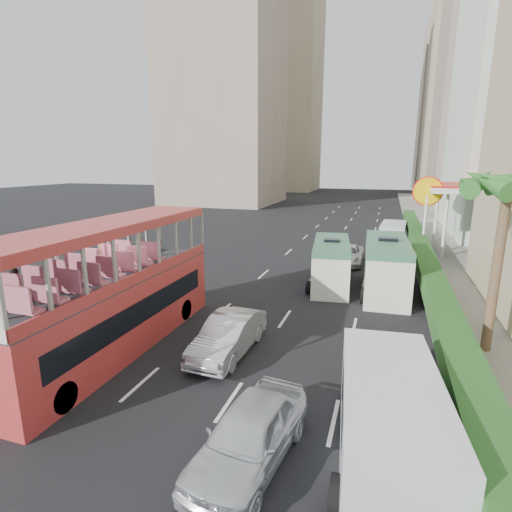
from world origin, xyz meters
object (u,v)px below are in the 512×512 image
at_px(minibus_near, 331,264).
at_px(panel_van_near, 390,422).
at_px(car_silver_lane_b, 250,461).
at_px(double_decker_bus, 112,287).
at_px(palm_tree, 496,269).
at_px(car_silver_lane_a, 229,353).
at_px(van_asset, 347,263).
at_px(shell_station, 468,219).
at_px(panel_van_far, 393,235).
at_px(minibus_far, 386,267).

height_order(minibus_near, panel_van_near, minibus_near).
bearing_deg(car_silver_lane_b, double_decker_bus, 156.54).
bearing_deg(palm_tree, car_silver_lane_a, -162.20).
height_order(car_silver_lane_a, van_asset, car_silver_lane_a).
height_order(car_silver_lane_a, shell_station, shell_station).
height_order(panel_van_far, shell_station, shell_station).
relative_size(car_silver_lane_a, car_silver_lane_b, 1.01).
height_order(minibus_far, shell_station, shell_station).
height_order(car_silver_lane_a, minibus_near, minibus_near).
height_order(van_asset, minibus_far, minibus_far).
distance_m(minibus_near, shell_station, 15.14).
height_order(car_silver_lane_b, minibus_near, minibus_near).
relative_size(panel_van_near, palm_tree, 0.88).
bearing_deg(car_silver_lane_a, car_silver_lane_b, -60.51).
distance_m(panel_van_far, shell_station, 5.91).
relative_size(double_decker_bus, car_silver_lane_b, 2.47).
relative_size(double_decker_bus, shell_station, 1.38).
height_order(minibus_near, minibus_far, minibus_far).
bearing_deg(panel_van_near, car_silver_lane_b, -168.12).
height_order(car_silver_lane_a, palm_tree, palm_tree).
bearing_deg(panel_van_near, car_silver_lane_a, 139.05).
bearing_deg(car_silver_lane_b, car_silver_lane_a, 124.53).
height_order(minibus_far, panel_van_far, minibus_far).
height_order(car_silver_lane_b, palm_tree, palm_tree).
relative_size(minibus_far, palm_tree, 1.05).
bearing_deg(double_decker_bus, palm_tree, 16.16).
xyz_separation_m(van_asset, panel_van_near, (2.92, -19.85, 1.13)).
bearing_deg(palm_tree, car_silver_lane_b, -129.60).
xyz_separation_m(minibus_near, shell_station, (9.11, 12.01, 1.41)).
xyz_separation_m(double_decker_bus, minibus_near, (6.89, 10.99, -1.19)).
xyz_separation_m(minibus_far, panel_van_far, (0.49, 13.59, -0.50)).
relative_size(car_silver_lane_b, palm_tree, 0.70).
bearing_deg(shell_station, car_silver_lane_a, -117.83).
xyz_separation_m(car_silver_lane_a, minibus_near, (2.52, 10.01, 1.34)).
bearing_deg(double_decker_bus, car_silver_lane_b, -30.87).
bearing_deg(minibus_near, car_silver_lane_b, -96.82).
bearing_deg(minibus_far, panel_van_far, 85.10).
distance_m(double_decker_bus, minibus_far, 14.62).
bearing_deg(double_decker_bus, van_asset, 66.28).
xyz_separation_m(van_asset, minibus_near, (-0.44, -5.69, 1.34)).
height_order(car_silver_lane_a, panel_van_near, panel_van_near).
xyz_separation_m(car_silver_lane_b, palm_tree, (6.78, 8.20, 3.38)).
bearing_deg(car_silver_lane_b, shell_station, 79.13).
bearing_deg(minibus_far, panel_van_near, -91.84).
xyz_separation_m(double_decker_bus, van_asset, (7.33, 16.68, -2.53)).
xyz_separation_m(car_silver_lane_a, car_silver_lane_b, (2.65, -5.17, 0.00)).
relative_size(minibus_far, panel_van_far, 1.35).
distance_m(van_asset, panel_van_near, 20.10).
height_order(car_silver_lane_a, minibus_far, minibus_far).
bearing_deg(car_silver_lane_a, minibus_far, 62.11).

